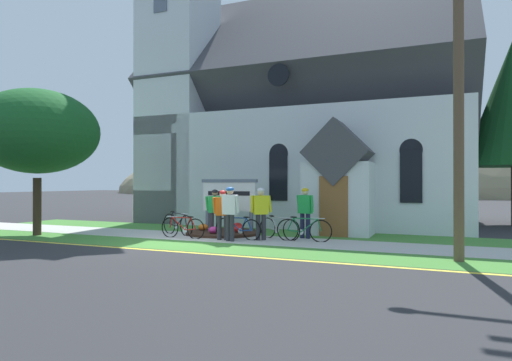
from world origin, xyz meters
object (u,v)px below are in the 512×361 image
object	(u,v)px
church_sign	(229,197)
bicycle_blue	(238,228)
cyclist_in_green_jersey	(261,209)
utility_pole	(454,52)
bicycle_white	(279,228)
cyclist_in_blue_jersey	(230,209)
bicycle_black	(178,224)
bicycle_red	(183,227)
cyclist_in_yellow_jersey	(215,209)
bicycle_yellow	(304,230)
verge_sapling	(37,132)
cyclist_in_red_jersey	(305,209)
cyclist_in_orange_jersey	(223,211)

from	to	relation	value
church_sign	bicycle_blue	bearing A→B (deg)	-55.05
cyclist_in_green_jersey	utility_pole	bearing A→B (deg)	-16.43
cyclist_in_green_jersey	bicycle_white	bearing A→B (deg)	50.00
bicycle_white	cyclist_in_blue_jersey	size ratio (longest dim) A/B	0.94
bicycle_black	bicycle_red	bearing A→B (deg)	-47.39
bicycle_red	cyclist_in_green_jersey	bearing A→B (deg)	10.78
bicycle_white	bicycle_red	size ratio (longest dim) A/B	0.94
bicycle_black	church_sign	bearing A→B (deg)	41.78
cyclist_in_yellow_jersey	utility_pole	xyz separation A→B (m)	(7.66, -2.24, 4.06)
church_sign	bicycle_yellow	xyz separation A→B (m)	(3.26, -1.24, -0.96)
cyclist_in_yellow_jersey	verge_sapling	bearing A→B (deg)	-158.07
cyclist_in_green_jersey	cyclist_in_yellow_jersey	xyz separation A→B (m)	(-1.99, 0.57, -0.05)
bicycle_white	verge_sapling	size ratio (longest dim) A/B	0.32
bicycle_blue	cyclist_in_yellow_jersey	size ratio (longest dim) A/B	1.08
bicycle_yellow	cyclist_in_yellow_jersey	xyz separation A→B (m)	(-3.35, 0.29, 0.57)
utility_pole	verge_sapling	distance (m)	13.61
bicycle_white	cyclist_in_red_jersey	distance (m)	1.10
church_sign	bicycle_blue	size ratio (longest dim) A/B	1.28
church_sign	bicycle_white	xyz separation A→B (m)	(2.34, -1.00, -0.97)
bicycle_red	cyclist_in_orange_jersey	xyz separation A→B (m)	(1.48, 0.06, 0.58)
bicycle_yellow	bicycle_red	bearing A→B (deg)	-168.93
bicycle_white	bicycle_black	bearing A→B (deg)	-175.78
cyclist_in_orange_jersey	cyclist_in_blue_jersey	distance (m)	0.42
cyclist_in_yellow_jersey	cyclist_in_blue_jersey	bearing A→B (deg)	-45.50
cyclist_in_red_jersey	cyclist_in_orange_jersey	xyz separation A→B (m)	(-2.36, -1.43, -0.05)
cyclist_in_red_jersey	verge_sapling	size ratio (longest dim) A/B	0.33
bicycle_black	bicycle_red	distance (m)	1.01
cyclist_in_orange_jersey	cyclist_in_yellow_jersey	bearing A→B (deg)	129.20
bicycle_black	bicycle_yellow	world-z (taller)	bicycle_black
bicycle_white	church_sign	bearing A→B (deg)	156.86
bicycle_blue	cyclist_in_red_jersey	distance (m)	2.34
bicycle_black	cyclist_in_red_jersey	xyz separation A→B (m)	(4.53, 0.74, 0.61)
cyclist_in_orange_jersey	bicycle_black	bearing A→B (deg)	162.34
cyclist_in_blue_jersey	cyclist_in_green_jersey	bearing A→B (deg)	38.82
cyclist_in_orange_jersey	bicycle_white	bearing A→B (deg)	31.20
bicycle_black	cyclist_in_orange_jersey	xyz separation A→B (m)	(2.17, -0.69, 0.56)
bicycle_yellow	cyclist_in_orange_jersey	size ratio (longest dim) A/B	1.10
cyclist_in_yellow_jersey	utility_pole	distance (m)	8.96
cyclist_in_yellow_jersey	utility_pole	size ratio (longest dim) A/B	0.18
bicycle_black	bicycle_white	world-z (taller)	bicycle_black
bicycle_white	cyclist_in_orange_jersey	world-z (taller)	cyclist_in_orange_jersey
bicycle_yellow	cyclist_in_green_jersey	bearing A→B (deg)	-168.35
church_sign	cyclist_in_green_jersey	bearing A→B (deg)	-38.66
bicycle_black	bicycle_blue	bearing A→B (deg)	-6.55
bicycle_red	cyclist_in_blue_jersey	bearing A→B (deg)	-4.34
bicycle_red	cyclist_in_yellow_jersey	xyz separation A→B (m)	(0.65, 1.07, 0.59)
bicycle_yellow	cyclist_in_green_jersey	distance (m)	1.52
cyclist_in_yellow_jersey	utility_pole	bearing A→B (deg)	-16.31
bicycle_blue	bicycle_yellow	xyz separation A→B (m)	(2.17, 0.33, 0.01)
cyclist_in_green_jersey	cyclist_in_red_jersey	bearing A→B (deg)	39.35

